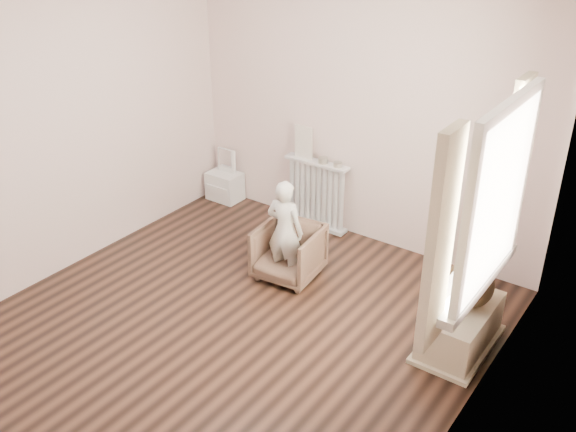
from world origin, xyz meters
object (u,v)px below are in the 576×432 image
Objects in this scene: teddy_bear at (473,266)px; toy_vanity at (224,176)px; radiator at (316,192)px; armchair at (288,252)px; plush_cat at (480,252)px; toy_bench at (461,324)px; child at (285,231)px.

toy_vanity is at bearing -177.32° from teddy_bear.
radiator is 0.97m from armchair.
armchair is 1.92m from plush_cat.
armchair is (0.31, -0.91, -0.15)m from radiator.
armchair is 2.25× the size of plush_cat.
toy_vanity is at bearing 163.15° from toy_bench.
teddy_bear is at bearing -15.66° from toy_vanity.
toy_bench is 0.86m from plush_cat.
plush_cat reaches higher than child.
radiator is 2.47m from plush_cat.
plush_cat reaches higher than armchair.
toy_bench is (1.90, -0.96, -0.19)m from radiator.
child is at bearing -96.24° from armchair.
child reaches higher than toy_vanity.
toy_vanity is 0.76× the size of toy_bench.
radiator reaches higher than armchair.
toy_bench is (1.59, -0.00, -0.28)m from child.
plush_cat reaches higher than radiator.
toy_vanity is at bearing 142.99° from armchair.
toy_vanity is 3.21m from toy_bench.
toy_bench is 1.37× the size of teddy_bear.
plush_cat is (2.04, -1.24, 0.61)m from radiator.
radiator is 2.13m from teddy_bear.
plush_cat reaches higher than toy_vanity.
toy_bench is at bearing 111.99° from plush_cat.
teddy_bear is (1.91, -0.89, 0.28)m from radiator.
toy_bench is at bearing -78.87° from teddy_bear.
teddy_bear reaches higher than toy_vanity.
child is at bearing -72.08° from radiator.
toy_vanity is 1.06× the size of armchair.
child reaches higher than armchair.
armchair is 0.24m from child.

